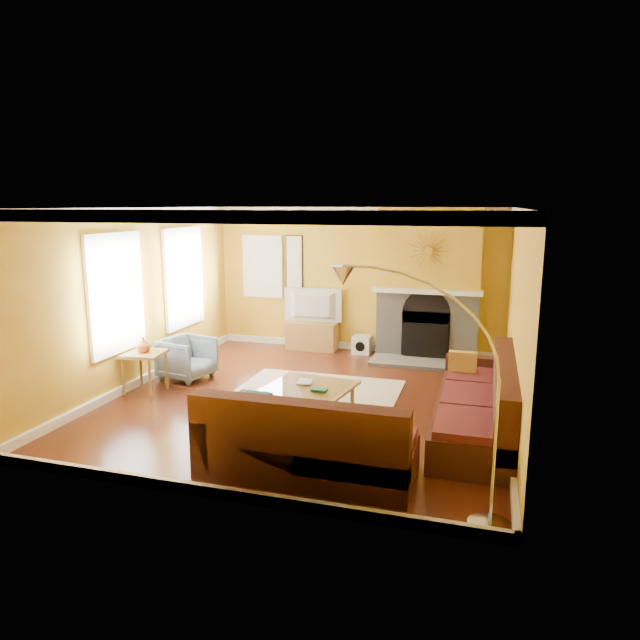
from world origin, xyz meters
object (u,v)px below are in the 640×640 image
(sectional_sofa, at_px, (378,397))
(arc_lamp, at_px, (423,400))
(media_console, at_px, (312,336))
(side_table, at_px, (145,372))
(coffee_table, at_px, (307,402))
(armchair, at_px, (187,358))

(sectional_sofa, distance_m, arc_lamp, 2.11)
(media_console, distance_m, side_table, 3.54)
(sectional_sofa, height_order, media_console, sectional_sofa)
(coffee_table, height_order, media_console, media_console)
(coffee_table, distance_m, armchair, 2.62)
(coffee_table, bearing_deg, armchair, 154.97)
(media_console, height_order, side_table, side_table)
(sectional_sofa, height_order, arc_lamp, arc_lamp)
(media_console, height_order, arc_lamp, arc_lamp)
(arc_lamp, bearing_deg, coffee_table, 129.56)
(sectional_sofa, bearing_deg, side_table, 171.62)
(coffee_table, relative_size, armchair, 1.49)
(arc_lamp, bearing_deg, side_table, 151.09)
(coffee_table, bearing_deg, media_console, 106.24)
(media_console, bearing_deg, coffee_table, -73.76)
(media_console, bearing_deg, side_table, -117.10)
(sectional_sofa, relative_size, media_console, 3.64)
(media_console, relative_size, armchair, 1.31)
(side_table, bearing_deg, coffee_table, -7.08)
(sectional_sofa, height_order, coffee_table, sectional_sofa)
(media_console, bearing_deg, armchair, -119.73)
(coffee_table, relative_size, side_table, 1.80)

